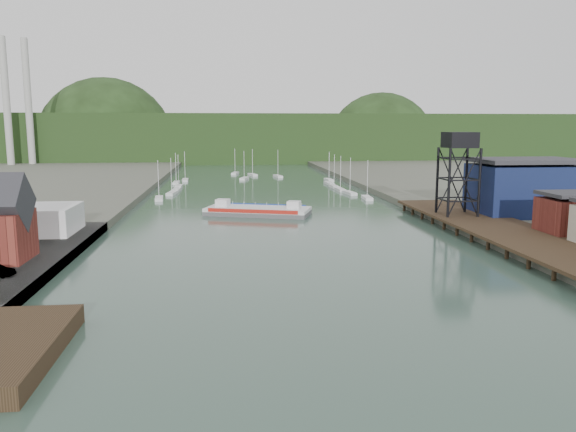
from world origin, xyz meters
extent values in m
plane|color=#2F493E|center=(0.00, 0.00, 0.00)|extent=(600.00, 600.00, 0.00)
cube|color=black|center=(37.00, 45.00, 1.90)|extent=(14.00, 70.00, 0.50)
cylinder|color=black|center=(31.00, 45.00, 0.80)|extent=(0.60, 0.60, 2.20)
cylinder|color=black|center=(43.00, 45.00, 0.80)|extent=(0.60, 0.60, 2.20)
cube|color=silver|center=(-44.00, 50.00, 3.85)|extent=(18.00, 12.00, 4.50)
cylinder|color=black|center=(32.00, 55.00, 8.65)|extent=(0.50, 0.50, 13.00)
cylinder|color=black|center=(38.00, 55.00, 8.65)|extent=(0.50, 0.50, 13.00)
cylinder|color=black|center=(32.00, 61.00, 8.65)|extent=(0.50, 0.50, 13.00)
cylinder|color=black|center=(38.00, 61.00, 8.65)|extent=(0.50, 0.50, 13.00)
cube|color=black|center=(35.00, 58.00, 16.65)|extent=(5.50, 5.50, 3.00)
cube|color=#0C1A39|center=(50.00, 60.00, 6.60)|extent=(20.00, 14.00, 10.00)
cube|color=#2D2D33|center=(50.00, 60.00, 12.50)|extent=(20.50, 14.50, 0.80)
cube|color=#571E19|center=(46.00, 38.00, 4.60)|extent=(9.00, 8.00, 6.00)
cube|color=silver|center=(-27.54, 103.89, 0.35)|extent=(2.67, 7.65, 0.90)
cube|color=silver|center=(-25.28, 115.30, 0.35)|extent=(2.81, 7.67, 0.90)
cube|color=silver|center=(-24.71, 124.17, 0.35)|extent=(2.35, 7.59, 0.90)
cube|color=silver|center=(-24.81, 134.09, 0.35)|extent=(2.01, 7.50, 0.90)
cube|color=silver|center=(-26.64, 146.33, 0.35)|extent=(2.00, 7.50, 0.90)
cube|color=silver|center=(-24.32, 156.17, 0.35)|extent=(2.16, 7.54, 0.90)
cube|color=silver|center=(27.56, 99.03, 0.35)|extent=(2.53, 7.62, 0.90)
cube|color=silver|center=(25.46, 110.51, 0.35)|extent=(2.76, 7.67, 0.90)
cube|color=silver|center=(24.46, 119.29, 0.35)|extent=(2.22, 7.56, 0.90)
cube|color=silver|center=(24.27, 128.28, 0.35)|extent=(2.18, 7.54, 0.90)
cube|color=silver|center=(24.67, 139.38, 0.35)|extent=(2.46, 7.61, 0.90)
cube|color=silver|center=(26.78, 150.99, 0.35)|extent=(2.48, 7.61, 0.90)
cube|color=silver|center=(-3.16, 160.00, 0.35)|extent=(3.78, 7.76, 0.90)
cube|color=silver|center=(10.04, 168.00, 0.35)|extent=(3.31, 7.74, 0.90)
cube|color=silver|center=(0.66, 176.00, 0.35)|extent=(3.76, 7.76, 0.90)
cube|color=silver|center=(-6.11, 184.00, 0.35)|extent=(3.40, 7.74, 0.90)
cylinder|color=#ACACA7|center=(-110.00, 230.00, 30.00)|extent=(3.20, 3.20, 60.00)
cylinder|color=#ACACA7|center=(-102.00, 235.00, 30.00)|extent=(3.20, 3.20, 60.00)
cube|color=black|center=(0.00, 300.00, 12.00)|extent=(500.00, 120.00, 28.00)
sphere|color=black|center=(-80.00, 300.00, 8.00)|extent=(80.00, 80.00, 80.00)
sphere|color=black|center=(90.00, 310.00, 6.00)|extent=(70.00, 70.00, 70.00)
cube|color=#515254|center=(-2.95, 75.64, 0.45)|extent=(24.19, 15.69, 0.90)
cube|color=silver|center=(-2.95, 75.64, 1.26)|extent=(24.19, 15.69, 0.72)
cube|color=#B31E14|center=(-4.40, 71.33, 1.44)|extent=(18.81, 6.43, 0.81)
cube|color=navy|center=(-1.50, 79.95, 1.44)|extent=(18.81, 6.43, 0.81)
cube|color=silver|center=(-10.63, 78.22, 2.34)|extent=(3.42, 3.42, 1.80)
cube|color=silver|center=(4.73, 73.06, 2.34)|extent=(3.42, 3.42, 1.80)
camera|label=1|loc=(-9.76, -46.30, 19.11)|focal=35.00mm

